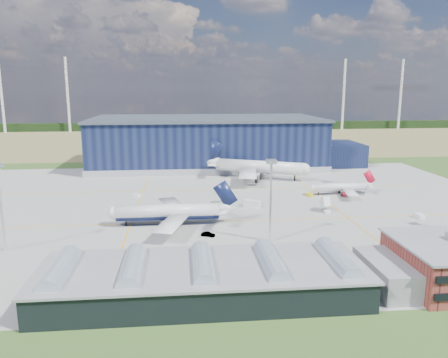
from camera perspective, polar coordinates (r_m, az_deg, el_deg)
ground at (r=149.28m, az=-0.10°, el=-4.39°), size 600.00×600.00×0.00m
apron at (r=158.86m, az=-0.45°, el=-3.38°), size 220.00×160.00×0.08m
farmland at (r=365.33m, az=-3.45°, el=5.24°), size 600.00×220.00×0.01m
treeline at (r=444.50m, az=-3.86°, el=6.92°), size 600.00×8.00×8.00m
hangar at (r=239.96m, az=-1.62°, el=4.61°), size 145.00×62.00×26.10m
glass_concourse at (r=91.28m, az=-0.51°, el=-12.77°), size 78.00×23.00×8.60m
light_mast_west at (r=124.57m, az=-27.26°, el=-1.68°), size 2.60×2.60×23.00m
light_mast_center at (r=118.12m, az=6.14°, el=-1.08°), size 2.60×2.60×23.00m
airliner_navy at (r=135.36m, az=-7.38°, el=-3.27°), size 41.01×40.13×13.32m
airliner_red at (r=179.20m, az=14.91°, el=-0.51°), size 30.68×30.11×9.31m
airliner_widebody at (r=203.65m, az=4.66°, el=2.44°), size 69.99×69.43×17.33m
gse_tug_b at (r=108.31m, az=-19.69°, el=-11.19°), size 2.05×2.90×1.20m
gse_van_a at (r=155.63m, az=3.68°, el=-3.26°), size 6.35×4.90×2.54m
gse_cart_a at (r=156.65m, az=24.16°, el=-4.41°), size 2.79×3.65×1.42m
gse_tug_c at (r=174.24m, az=11.12°, el=-2.04°), size 2.50×3.23×1.24m
gse_cart_b at (r=173.04m, az=-11.33°, el=-2.14°), size 3.53×3.54×1.30m
airstair at (r=154.30m, az=13.04°, el=-3.50°), size 2.33×5.48×3.47m
car_b at (r=125.58m, az=-2.09°, el=-7.25°), size 4.27×2.79×1.33m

